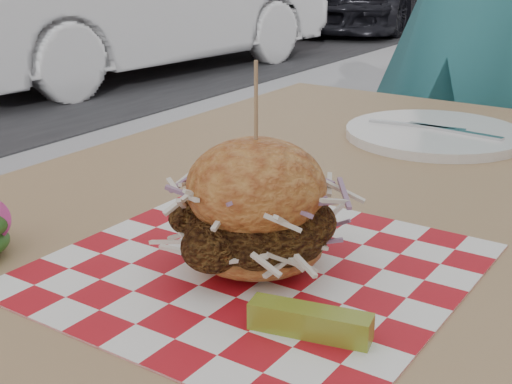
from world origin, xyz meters
The scene contains 5 objects.
patio_table centered at (0.12, 0.00, 0.67)m, with size 0.80×1.20×0.75m.
paper_liner centered at (0.14, -0.20, 0.75)m, with size 0.36×0.36×0.00m, color red.
sandwich centered at (0.14, -0.20, 0.80)m, with size 0.17×0.17×0.19m.
pickle_spear centered at (0.25, -0.28, 0.76)m, with size 0.10×0.02×0.02m, color olive.
place_setting centered at (0.12, 0.33, 0.76)m, with size 0.27×0.27×0.02m.
Camera 1 is at (0.48, -0.70, 1.04)m, focal length 50.00 mm.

